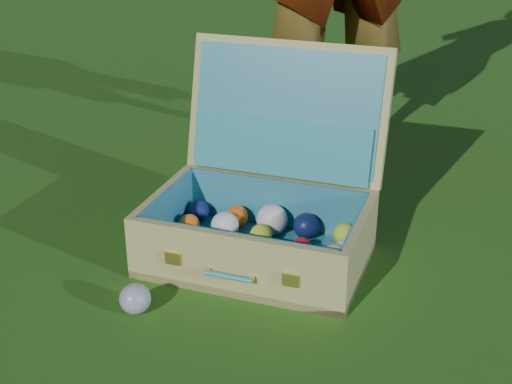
% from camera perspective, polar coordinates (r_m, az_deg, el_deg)
% --- Properties ---
extents(ground, '(60.00, 60.00, 0.00)m').
position_cam_1_polar(ground, '(1.77, 2.72, -7.86)').
color(ground, '#215114').
rests_on(ground, ground).
extents(stray_ball, '(0.07, 0.07, 0.07)m').
position_cam_1_polar(stray_ball, '(1.69, -9.65, -8.42)').
color(stray_ball, '#4781B9').
rests_on(stray_ball, ground).
extents(suitcase, '(0.70, 0.67, 0.52)m').
position_cam_1_polar(suitcase, '(1.89, 0.88, -0.48)').
color(suitcase, tan).
rests_on(suitcase, ground).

